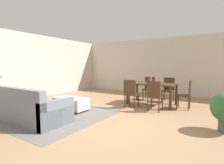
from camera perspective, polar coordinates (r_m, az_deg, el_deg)
ground_plane at (r=4.26m, az=-1.52°, el=-13.26°), size 10.80×10.80×0.00m
wall_back at (r=8.65m, az=17.37°, el=5.01°), size 9.00×0.12×2.70m
wall_left at (r=7.78m, az=-28.00°, el=4.63°), size 0.12×11.00×2.70m
area_rug at (r=5.20m, az=-19.13°, el=-10.07°), size 3.00×2.80×0.01m
couch at (r=4.86m, az=-26.17°, el=-7.94°), size 2.21×0.93×0.86m
ottoman_table at (r=5.45m, az=-13.48°, el=-6.80°), size 1.08×0.54×0.40m
side_table at (r=6.06m, az=-33.23°, el=-4.27°), size 0.40×0.40×0.56m
dining_table at (r=6.17m, az=13.08°, el=-1.25°), size 1.60×0.95×0.76m
dining_chair_near_left at (r=5.59m, az=6.26°, el=-3.34°), size 0.40×0.40×0.92m
dining_chair_near_right at (r=5.28m, az=13.88°, el=-3.97°), size 0.40×0.40×0.92m
dining_chair_far_left at (r=7.12m, az=12.19°, el=-1.58°), size 0.43×0.43×0.92m
dining_chair_far_right at (r=6.85m, az=18.18°, el=-1.99°), size 0.41×0.41×0.92m
dining_chair_head_east at (r=5.90m, az=23.49°, el=-3.30°), size 0.42×0.42×0.92m
vase_centerpiece at (r=6.17m, az=12.72°, el=0.71°), size 0.09×0.09×0.24m
book_on_ottoman at (r=5.49m, az=-13.06°, el=-4.76°), size 0.27×0.22×0.03m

